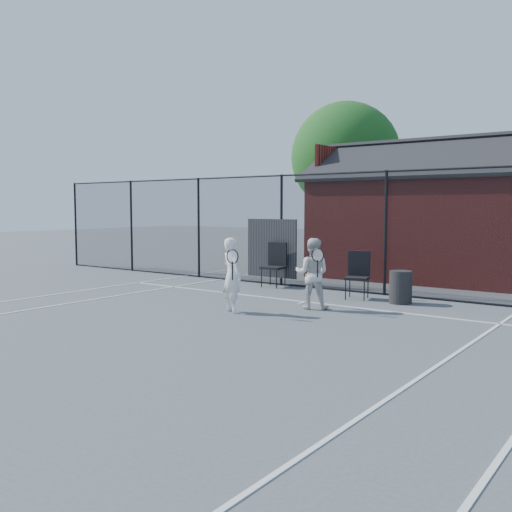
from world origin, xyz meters
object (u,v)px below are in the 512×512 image
Objects in this scene: player_back at (312,273)px; chair_left at (273,265)px; player_front at (232,275)px; waste_bin at (401,287)px; clubhouse at (424,224)px; chair_right at (357,276)px.

chair_left is at bearing 138.53° from player_back.
player_back is at bearing 50.25° from player_front.
clubhouse is at bearing 104.52° from waste_bin.
player_front is at bearing -129.75° from player_back.
waste_bin is (1.24, 1.73, -0.38)m from player_back.
chair_left is 3.80m from waste_bin.
chair_left is at bearing 155.55° from chair_right.
chair_right reaches higher than waste_bin.
waste_bin is at bearing -75.48° from clubhouse.
clubhouse reaches higher than chair_right.
chair_left is (-1.42, 3.54, -0.18)m from player_front.
player_front reaches higher than chair_left.
clubhouse reaches higher than waste_bin.
clubhouse reaches higher than player_front.
chair_right is at bearing 180.00° from waste_bin.
clubhouse is 8.05m from player_front.
player_back is at bearing -46.03° from chair_left.
clubhouse reaches higher than chair_left.
chair_left reaches higher than chair_right.
clubhouse is 5.65× the size of chair_left.
chair_right is 1.07m from waste_bin.
player_front is 3.85m from waste_bin.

